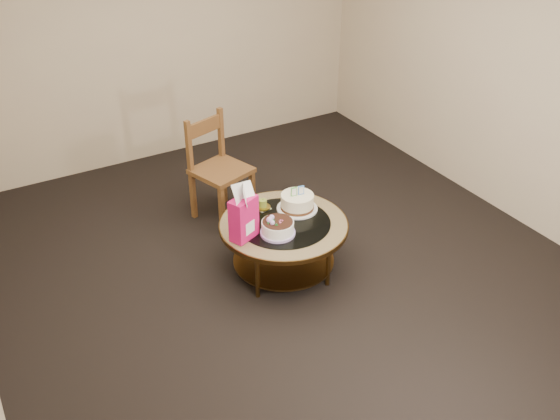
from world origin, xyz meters
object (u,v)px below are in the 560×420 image
gift_bag (244,213)px  dining_chair (218,168)px  coffee_table (284,231)px  decorated_cake (277,228)px  cream_cake (297,202)px

gift_bag → dining_chair: size_ratio=0.45×
coffee_table → decorated_cake: (-0.12, -0.12, 0.13)m
cream_cake → gift_bag: gift_bag is taller
gift_bag → decorated_cake: bearing=-43.8°
dining_chair → cream_cake: bearing=-91.0°
coffee_table → dining_chair: (-0.08, 1.02, 0.11)m
decorated_cake → dining_chair: size_ratio=0.28×
gift_bag → coffee_table: bearing=-19.1°
decorated_cake → dining_chair: (0.04, 1.14, -0.02)m
dining_chair → decorated_cake: bearing=-109.9°
coffee_table → gift_bag: (-0.36, -0.03, 0.30)m
decorated_cake → gift_bag: bearing=159.8°
coffee_table → decorated_cake: bearing=-136.5°
coffee_table → cream_cake: bearing=30.2°
coffee_table → cream_cake: cream_cake is taller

